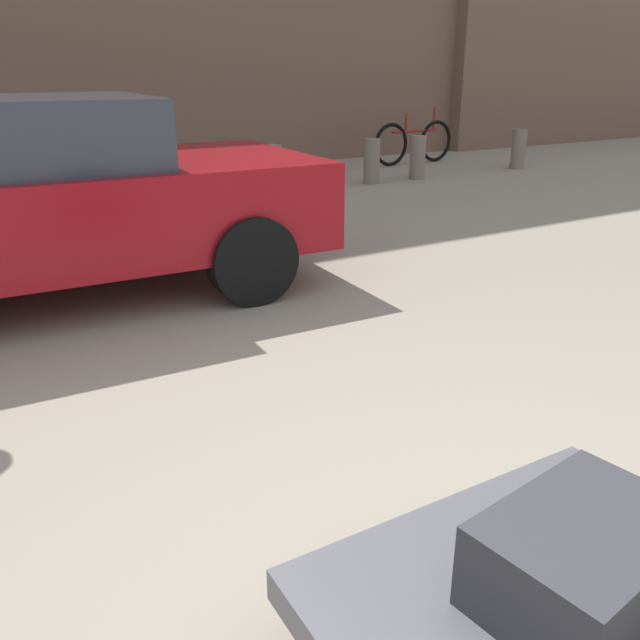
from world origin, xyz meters
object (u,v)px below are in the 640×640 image
parked_car (5,197)px  bollard_kerb_far (418,158)px  suitcase_charcoal_stacked_top (583,560)px  bollard_kerb_mid (372,161)px  luggage_cart (550,612)px  bicycle_leaning (414,142)px  bollard_kerb_near (273,169)px  bollard_corner (519,149)px

parked_car → bollard_kerb_far: bearing=26.3°
suitcase_charcoal_stacked_top → bollard_kerb_mid: bearing=51.0°
luggage_cart → bicycle_leaning: bicycle_leaning is taller
suitcase_charcoal_stacked_top → parked_car: 4.31m
bicycle_leaning → bollard_kerb_far: 1.68m
bicycle_leaning → bollard_kerb_mid: bearing=-143.4°
luggage_cart → bicycle_leaning: bearing=54.0°
suitcase_charcoal_stacked_top → bollard_kerb_near: bollard_kerb_near is taller
bollard_kerb_near → bollard_kerb_far: same height
bollard_kerb_mid → bollard_kerb_near: bearing=180.0°
luggage_cart → bollard_corner: 10.20m
suitcase_charcoal_stacked_top → bicycle_leaning: 10.49m
bollard_corner → bollard_kerb_mid: bearing=180.0°
suitcase_charcoal_stacked_top → bollard_kerb_near: size_ratio=0.84×
suitcase_charcoal_stacked_top → bollard_corner: size_ratio=0.84×
bicycle_leaning → bollard_kerb_mid: (-1.83, -1.36, -0.05)m
parked_car → suitcase_charcoal_stacked_top: bearing=-78.7°
bicycle_leaning → parked_car: bearing=-148.3°
luggage_cart → suitcase_charcoal_stacked_top: (0.04, -0.04, 0.19)m
luggage_cart → parked_car: bearing=100.9°
luggage_cart → bollard_corner: (7.30, 7.12, 0.05)m
bollard_kerb_near → bollard_kerb_mid: bearing=0.0°
parked_car → bollard_kerb_mid: parked_car is taller
parked_car → bollard_corner: parked_car is taller
bicycle_leaning → bollard_corner: bicycle_leaning is taller
suitcase_charcoal_stacked_top → bollard_corner: 10.20m
bicycle_leaning → bollard_kerb_near: size_ratio=2.74×
parked_car → bollard_kerb_mid: (5.13, 2.95, -0.44)m
parked_car → bollard_corner: size_ratio=6.77×
suitcase_charcoal_stacked_top → bicycle_leaning: size_ratio=0.31×
bollard_kerb_near → bollard_kerb_far: bearing=0.0°
luggage_cart → bollard_kerb_mid: bearing=58.7°
bicycle_leaning → bollard_kerb_near: bearing=-158.4°
bollard_kerb_mid → luggage_cart: bearing=-121.3°
luggage_cart → bollard_kerb_near: size_ratio=1.89×
bollard_kerb_mid → bollard_kerb_far: 0.85m
luggage_cart → bollard_kerb_mid: 8.33m
parked_car → bollard_kerb_near: (3.53, 2.95, -0.44)m
bicycle_leaning → bollard_kerb_near: (-3.43, -1.36, -0.05)m
luggage_cart → parked_car: 4.28m
bollard_kerb_mid → bollard_kerb_far: same height
bollard_kerb_mid → bollard_corner: same height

